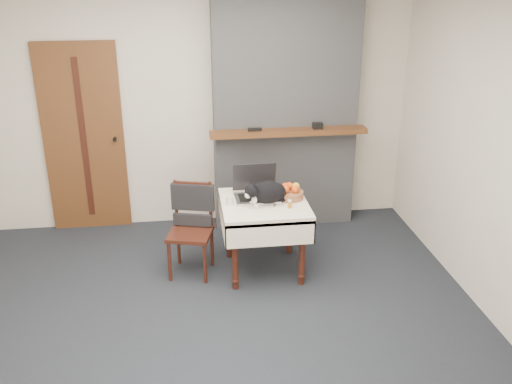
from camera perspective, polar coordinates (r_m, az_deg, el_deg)
The scene contains 12 objects.
ground at distance 4.79m, azimuth -4.24°, elevation -12.79°, with size 4.50×4.50×0.00m, color black.
room_shell at distance 4.49m, azimuth -5.27°, elevation 9.56°, with size 4.52×4.01×2.61m.
door at distance 6.23m, azimuth -16.83°, elevation 5.09°, with size 0.82×0.10×2.00m.
chimney at distance 6.03m, azimuth 2.91°, elevation 8.43°, with size 1.62×0.48×2.60m.
side_table at distance 5.21m, azimuth 0.82°, elevation -2.14°, with size 0.78×0.78×0.70m.
laptop at distance 5.25m, azimuth -0.01°, elevation 0.28°, with size 0.41×0.36×0.30m.
cat at distance 5.11m, azimuth 1.22°, elevation -0.05°, with size 0.50×0.31×0.24m.
cream_jar at distance 5.10m, azimuth -2.64°, elevation -0.90°, with size 0.07×0.07×0.08m, color silver.
pill_bottle at distance 5.04m, azimuth 3.39°, elevation -1.19°, with size 0.04×0.04×0.07m.
fruit_basket at distance 5.24m, azimuth 3.44°, elevation -0.04°, with size 0.24×0.24×0.14m.
desk_clutter at distance 5.21m, azimuth 2.27°, elevation -0.79°, with size 0.13×0.01×0.01m, color black.
chair at distance 5.29m, azimuth -6.44°, elevation -2.36°, with size 0.47×0.47×0.86m.
Camera 1 is at (-0.17, -3.91, 2.76)m, focal length 40.00 mm.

